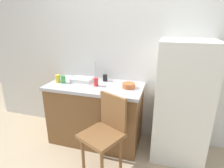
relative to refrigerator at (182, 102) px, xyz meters
name	(u,v)px	position (x,y,z in m)	size (l,w,h in m)	color
back_wall	(134,48)	(-0.66, 0.33, 0.57)	(4.80, 0.10, 2.59)	silver
cabinet_base	(96,114)	(-1.10, -0.02, -0.32)	(1.22, 0.60, 0.80)	brown
countertop	(95,86)	(-1.10, -0.02, 0.10)	(1.26, 0.64, 0.04)	#B7B7BC
faucet	(95,70)	(-1.19, 0.23, 0.24)	(0.02, 0.02, 0.25)	#B7B7BC
refrigerator	(182,102)	(0.00, 0.00, 0.00)	(0.61, 0.56, 1.45)	silver
chair	(105,131)	(-0.79, -0.51, -0.23)	(0.53, 0.53, 0.89)	brown
dish_tray	(82,80)	(-1.32, 0.06, 0.14)	(0.28, 0.20, 0.05)	white
terracotta_bowl	(129,86)	(-0.65, -0.01, 0.15)	(0.16, 0.16, 0.06)	#B25B33
cup_black	(105,78)	(-1.02, 0.17, 0.16)	(0.07, 0.07, 0.09)	black
cup_red	(96,82)	(-1.07, -0.06, 0.17)	(0.06, 0.06, 0.11)	red
cup_green	(63,79)	(-1.54, -0.07, 0.17)	(0.06, 0.06, 0.10)	green
cup_yellow	(58,78)	(-1.63, -0.06, 0.17)	(0.07, 0.07, 0.10)	yellow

